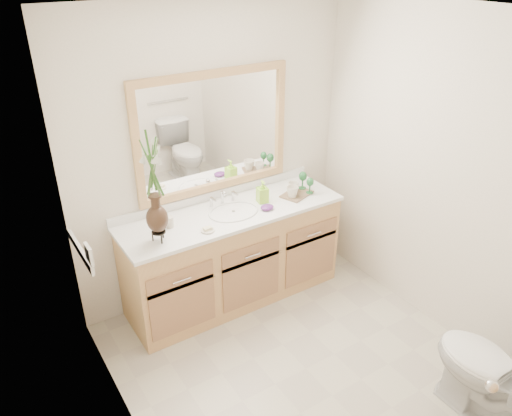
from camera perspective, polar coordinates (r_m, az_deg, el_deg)
floor at (r=3.79m, az=5.72°, el=-17.80°), size 2.60×2.60×0.00m
ceiling at (r=2.67m, az=8.28°, el=21.16°), size 2.40×2.60×0.02m
wall_back at (r=4.03m, az=-4.90°, el=5.90°), size 2.40×0.02×2.40m
wall_front at (r=2.40m, az=27.26°, el=-14.67°), size 2.40×0.02×2.40m
wall_left at (r=2.57m, az=-14.84°, el=-8.92°), size 0.02×2.60×2.40m
wall_right at (r=3.86m, az=20.82°, el=3.06°), size 0.02×2.60×2.40m
vanity at (r=4.18m, az=-2.60°, el=-5.57°), size 1.80×0.55×0.80m
counter at (r=3.97m, az=-2.73°, el=-0.55°), size 1.84×0.57×0.03m
sink at (r=3.97m, az=-2.58°, el=-1.15°), size 0.38×0.34×0.23m
mirror at (r=3.94m, az=-4.87°, el=8.56°), size 1.32×0.04×0.97m
switch_plate at (r=3.32m, az=-18.56°, el=-5.00°), size 0.02×0.12×0.12m
toilet at (r=3.54m, az=25.24°, el=-16.70°), size 0.42×0.75×0.74m
flower_vase at (r=3.40m, az=-11.73°, el=3.67°), size 0.18×0.18×0.75m
tumbler at (r=3.77m, az=-9.88°, el=-1.57°), size 0.07×0.07×0.08m
soap_dish at (r=3.70m, az=-5.55°, el=-2.50°), size 0.10×0.10×0.03m
soap_bottle at (r=4.06m, az=0.73°, el=1.77°), size 0.09×0.09×0.17m
purple_dish at (r=3.97m, az=1.28°, el=0.09°), size 0.12×0.09×0.04m
tray at (r=4.23m, az=4.67°, el=1.59°), size 0.31×0.26×0.01m
mug_left at (r=4.14m, az=4.18°, el=1.90°), size 0.12×0.12×0.10m
mug_right at (r=4.23m, az=4.27°, el=2.43°), size 0.12×0.11×0.09m
goblet_front at (r=4.21m, az=6.20°, el=2.87°), size 0.06×0.06×0.14m
goblet_back at (r=4.28m, az=5.36°, el=3.53°), size 0.07×0.07×0.15m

